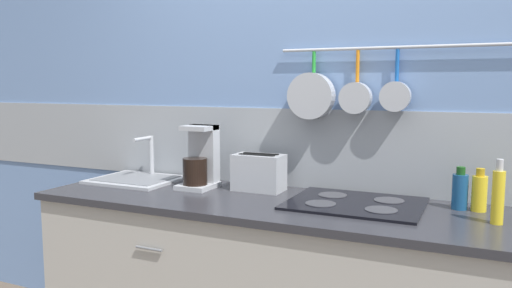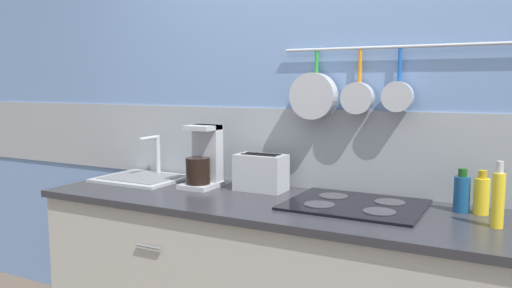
{
  "view_description": "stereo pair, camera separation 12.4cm",
  "coord_description": "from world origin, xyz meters",
  "px_view_note": "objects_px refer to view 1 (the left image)",
  "views": [
    {
      "loc": [
        0.67,
        -2.1,
        1.46
      ],
      "look_at": [
        -0.29,
        0.0,
        1.19
      ],
      "focal_mm": 35.0,
      "sensor_mm": 36.0,
      "label": 1
    },
    {
      "loc": [
        0.78,
        -2.05,
        1.46
      ],
      "look_at": [
        -0.29,
        0.0,
        1.19
      ],
      "focal_mm": 35.0,
      "sensor_mm": 36.0,
      "label": 2
    }
  ],
  "objects_px": {
    "bottle_vinegar": "(460,191)",
    "bottle_hot_sauce": "(498,196)",
    "coffee_maker": "(200,162)",
    "toaster": "(259,172)",
    "bottle_cooking_wine": "(479,192)"
  },
  "relations": [
    {
      "from": "coffee_maker",
      "to": "bottle_vinegar",
      "type": "height_order",
      "value": "coffee_maker"
    },
    {
      "from": "coffee_maker",
      "to": "bottle_vinegar",
      "type": "relative_size",
      "value": 1.76
    },
    {
      "from": "toaster",
      "to": "bottle_hot_sauce",
      "type": "distance_m",
      "value": 1.11
    },
    {
      "from": "coffee_maker",
      "to": "bottle_vinegar",
      "type": "bearing_deg",
      "value": 3.04
    },
    {
      "from": "toaster",
      "to": "bottle_hot_sauce",
      "type": "bearing_deg",
      "value": -9.17
    },
    {
      "from": "coffee_maker",
      "to": "bottle_cooking_wine",
      "type": "bearing_deg",
      "value": 2.86
    },
    {
      "from": "toaster",
      "to": "bottle_cooking_wine",
      "type": "xyz_separation_m",
      "value": [
        1.03,
        0.01,
        -0.01
      ]
    },
    {
      "from": "bottle_vinegar",
      "to": "bottle_hot_sauce",
      "type": "distance_m",
      "value": 0.24
    },
    {
      "from": "bottle_vinegar",
      "to": "bottle_hot_sauce",
      "type": "xyz_separation_m",
      "value": [
        0.14,
        -0.19,
        0.03
      ]
    },
    {
      "from": "coffee_maker",
      "to": "toaster",
      "type": "bearing_deg",
      "value": 10.1
    },
    {
      "from": "bottle_cooking_wine",
      "to": "coffee_maker",
      "type": "bearing_deg",
      "value": -177.14
    },
    {
      "from": "bottle_hot_sauce",
      "to": "coffee_maker",
      "type": "bearing_deg",
      "value": 175.08
    },
    {
      "from": "bottle_cooking_wine",
      "to": "bottle_hot_sauce",
      "type": "distance_m",
      "value": 0.2
    },
    {
      "from": "bottle_cooking_wine",
      "to": "bottle_hot_sauce",
      "type": "xyz_separation_m",
      "value": [
        0.07,
        -0.19,
        0.03
      ]
    },
    {
      "from": "toaster",
      "to": "bottle_hot_sauce",
      "type": "xyz_separation_m",
      "value": [
        1.1,
        -0.18,
        0.02
      ]
    }
  ]
}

